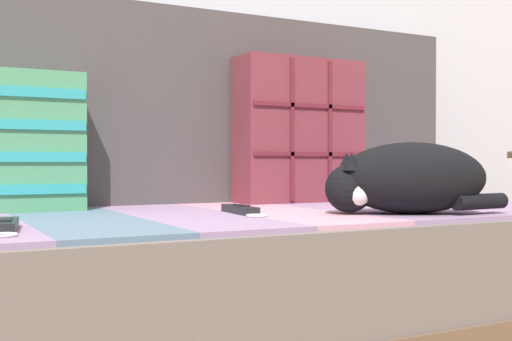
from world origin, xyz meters
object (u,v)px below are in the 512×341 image
(throw_pillow_quilted, at_px, (299,131))
(game_remote_near, at_px, (241,210))
(sleeping_cat, at_px, (404,180))
(couch, at_px, (266,290))
(game_remote_far, at_px, (6,226))
(throw_pillow_striped, at_px, (4,141))

(throw_pillow_quilted, bearing_deg, game_remote_near, -138.01)
(sleeping_cat, distance_m, game_remote_near, 0.39)
(game_remote_near, bearing_deg, couch, 36.80)
(couch, bearing_deg, throw_pillow_quilted, 44.14)
(game_remote_near, height_order, game_remote_far, same)
(couch, height_order, throw_pillow_striped, throw_pillow_striped)
(throw_pillow_striped, xyz_separation_m, game_remote_near, (0.48, -0.32, -0.16))
(sleeping_cat, bearing_deg, game_remote_far, 177.52)
(throw_pillow_striped, height_order, game_remote_near, throw_pillow_striped)
(game_remote_near, relative_size, game_remote_far, 1.01)
(game_remote_near, distance_m, game_remote_far, 0.55)
(sleeping_cat, relative_size, game_remote_near, 1.95)
(sleeping_cat, height_order, game_remote_far, sleeping_cat)
(couch, xyz_separation_m, game_remote_far, (-0.64, -0.23, 0.21))
(throw_pillow_quilted, xyz_separation_m, sleeping_cat, (-0.02, -0.50, -0.14))
(throw_pillow_quilted, xyz_separation_m, game_remote_near, (-0.36, -0.32, -0.21))
(couch, bearing_deg, game_remote_far, -160.45)
(couch, xyz_separation_m, sleeping_cat, (0.22, -0.27, 0.28))
(couch, relative_size, sleeping_cat, 4.40)
(couch, distance_m, throw_pillow_striped, 0.74)
(sleeping_cat, bearing_deg, game_remote_near, 151.46)
(game_remote_near, bearing_deg, game_remote_far, -164.82)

